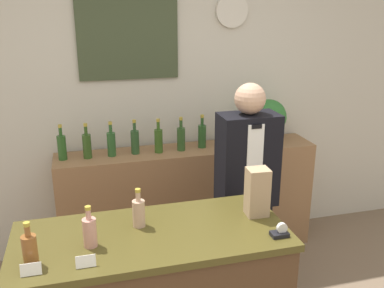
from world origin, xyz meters
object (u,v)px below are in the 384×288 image
object	(u,v)px
paper_bag	(257,192)
tape_dispenser	(280,232)
shopkeeper	(246,195)
potted_plant	(269,119)

from	to	relation	value
paper_bag	tape_dispenser	bearing A→B (deg)	-84.53
shopkeeper	potted_plant	size ratio (longest dim) A/B	4.26
shopkeeper	tape_dispenser	size ratio (longest dim) A/B	17.78
potted_plant	paper_bag	xyz separation A→B (m)	(-0.64, -1.25, -0.06)
shopkeeper	paper_bag	bearing A→B (deg)	-106.96
shopkeeper	tape_dispenser	xyz separation A→B (m)	(-0.15, -0.82, 0.18)
shopkeeper	paper_bag	xyz separation A→B (m)	(-0.17, -0.57, 0.30)
shopkeeper	potted_plant	bearing A→B (deg)	55.38
paper_bag	tape_dispenser	distance (m)	0.28
shopkeeper	tape_dispenser	bearing A→B (deg)	-100.33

